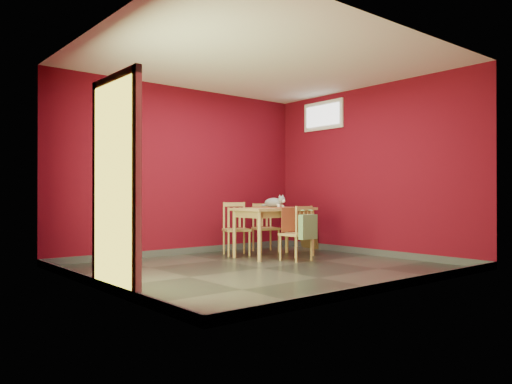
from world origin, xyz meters
TOP-DOWN VIEW (x-y plane):
  - ground at (0.00, 0.00)m, footprint 4.50×4.50m
  - room_shell at (0.00, 0.00)m, footprint 4.50×4.50m
  - doorway at (-2.23, -0.40)m, footprint 0.06×1.01m
  - window at (2.23, 1.00)m, footprint 0.05×0.90m
  - outlet_plate at (1.60, 1.99)m, footprint 0.08×0.02m
  - dining_table at (0.90, 0.79)m, footprint 1.22×0.72m
  - table_runner at (0.90, 0.68)m, footprint 0.35×0.71m
  - chair_far_left at (0.60, 1.38)m, footprint 0.52×0.52m
  - chair_far_right at (1.27, 1.45)m, footprint 0.47×0.47m
  - chair_near at (0.85, 0.23)m, footprint 0.39×0.39m
  - tote_bag at (0.86, 0.02)m, footprint 0.30×0.18m
  - cat at (0.94, 0.85)m, footprint 0.25×0.44m
  - picture_frame at (2.19, 1.33)m, footprint 0.18×0.44m

SIDE VIEW (x-z plane):
  - ground at x=0.00m, z-range 0.00..0.00m
  - room_shell at x=0.00m, z-range -2.20..2.30m
  - picture_frame at x=2.19m, z-range 0.00..0.43m
  - outlet_plate at x=1.60m, z-range 0.24..0.36m
  - chair_near at x=0.85m, z-range 0.01..0.81m
  - chair_far_right at x=1.27m, z-range 0.01..0.82m
  - chair_far_left at x=0.60m, z-range 0.01..0.85m
  - tote_bag at x=0.86m, z-range 0.30..0.71m
  - dining_table at x=0.90m, z-range 0.29..1.05m
  - table_runner at x=0.90m, z-range 0.53..0.89m
  - cat at x=0.94m, z-range 0.76..0.97m
  - doorway at x=-2.23m, z-range 0.06..2.19m
  - window at x=2.23m, z-range 2.10..2.60m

